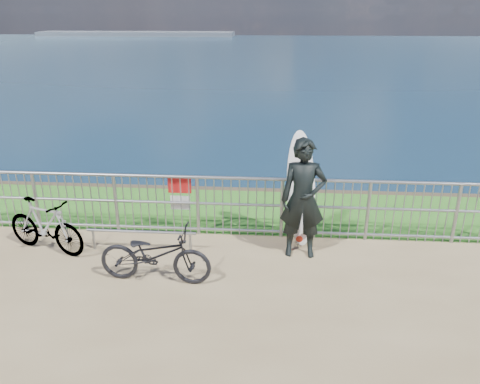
# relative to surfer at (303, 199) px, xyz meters

# --- Properties ---
(grass_strip) EXTENTS (120.00, 120.00, 0.00)m
(grass_strip) POSITION_rel_surfer_xyz_m (-1.32, 1.72, -0.98)
(grass_strip) COLOR #2A6F1E
(grass_strip) RESTS_ON ground
(seascape) EXTENTS (260.00, 260.00, 5.00)m
(seascape) POSITION_rel_surfer_xyz_m (-45.07, 146.51, -5.03)
(seascape) COLOR brown
(seascape) RESTS_ON ground
(railing) EXTENTS (10.06, 0.10, 1.13)m
(railing) POSITION_rel_surfer_xyz_m (-1.32, 0.62, -0.41)
(railing) COLOR gray
(railing) RESTS_ON ground
(surfer) EXTENTS (0.73, 0.48, 1.99)m
(surfer) POSITION_rel_surfer_xyz_m (0.00, 0.00, 0.00)
(surfer) COLOR black
(surfer) RESTS_ON ground
(surfboard) EXTENTS (0.64, 0.60, 1.99)m
(surfboard) POSITION_rel_surfer_xyz_m (-0.01, 0.46, -0.08)
(surfboard) COLOR white
(surfboard) RESTS_ON ground
(bicycle_near) EXTENTS (1.72, 0.68, 0.89)m
(bicycle_near) POSITION_rel_surfer_xyz_m (-2.21, -1.00, -0.55)
(bicycle_near) COLOR black
(bicycle_near) RESTS_ON ground
(bicycle_far) EXTENTS (1.63, 0.92, 0.94)m
(bicycle_far) POSITION_rel_surfer_xyz_m (-4.27, -0.22, -0.52)
(bicycle_far) COLOR black
(bicycle_far) RESTS_ON ground
(bike_rack) EXTENTS (1.86, 0.05, 0.39)m
(bike_rack) POSITION_rel_surfer_xyz_m (-2.68, -0.10, -0.67)
(bike_rack) COLOR gray
(bike_rack) RESTS_ON ground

